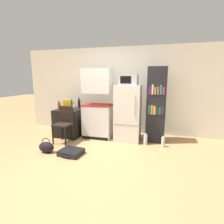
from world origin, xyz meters
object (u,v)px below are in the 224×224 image
bowl (70,108)px  side_table (70,122)px  microwave (129,80)px  water_bottle_middle (145,139)px  refrigerator (128,113)px  kitchen_hutch (98,106)px  chair (65,121)px  suitcase_large_flat (71,152)px  bottle_green_tall (72,104)px  handbag (46,147)px  water_bottle_front (163,142)px  bottle_wine_dark (79,104)px  cereal_box (67,105)px  bottle_milk_white (74,106)px  bookshelf (156,105)px  bottle_amber_beer (59,106)px

bowl → side_table: bearing=-177.0°
microwave → water_bottle_middle: (0.49, -0.23, -1.45)m
microwave → refrigerator: bearing=73.4°
side_table → kitchen_hutch: size_ratio=0.41×
chair → suitcase_large_flat: size_ratio=1.80×
refrigerator → bottle_green_tall: (-1.72, 0.19, 0.14)m
refrigerator → handbag: (-1.59, -1.29, -0.60)m
handbag → water_bottle_front: handbag is taller
bowl → handbag: (0.06, -1.23, -0.66)m
bottle_wine_dark → chair: bottle_wine_dark is taller
cereal_box → chair: size_ratio=0.33×
bowl → cereal_box: cereal_box is taller
refrigerator → handbag: refrigerator is taller
bottle_milk_white → handbag: (0.03, -1.42, -0.70)m
bowl → water_bottle_middle: bearing=-4.8°
side_table → bottle_wine_dark: 0.61m
bookshelf → water_bottle_middle: 0.91m
bottle_wine_dark → cereal_box: 0.54m
bottle_amber_beer → bowl: size_ratio=1.27×
side_table → microwave: (1.68, 0.05, 1.20)m
refrigerator → water_bottle_front: 1.12m
bottle_amber_beer → handbag: (0.37, -1.19, -0.73)m
side_table → bookshelf: size_ratio=0.40×
bowl → bottle_green_tall: bearing=105.0°
bowl → handbag: bearing=-87.1°
kitchen_hutch → bottle_milk_white: kitchen_hutch is taller
suitcase_large_flat → cereal_box: bearing=129.1°
bookshelf → bottle_green_tall: bearing=178.2°
refrigerator → bookshelf: bearing=9.1°
bottle_amber_beer → bottle_green_tall: size_ratio=0.87×
refrigerator → bottle_wine_dark: 1.53m
water_bottle_front → bottle_milk_white: bearing=170.8°
bottle_green_tall → water_bottle_middle: 2.36m
refrigerator → bottle_wine_dark: size_ratio=4.86×
bookshelf → bottle_milk_white: size_ratio=13.58×
kitchen_hutch → suitcase_large_flat: bearing=-97.1°
bottle_wine_dark → bottle_amber_beer: bearing=-144.0°
bottle_wine_dark → water_bottle_middle: bearing=-13.1°
bookshelf → cereal_box: bookshelf is taller
bottle_amber_beer → handbag: 1.44m
suitcase_large_flat → refrigerator: bearing=58.3°
cereal_box → water_bottle_middle: cereal_box is taller
bookshelf → water_bottle_front: 0.93m
bottle_green_tall → water_bottle_middle: (2.21, -0.42, -0.73)m
refrigerator → water_bottle_middle: size_ratio=4.36×
handbag → side_table: bearing=94.1°
refrigerator → cereal_box: refrigerator is taller
bottle_amber_beer → bowl: (0.31, 0.05, -0.07)m
refrigerator → suitcase_large_flat: refrigerator is taller
bottle_wine_dark → bottle_green_tall: bottle_wine_dark is taller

